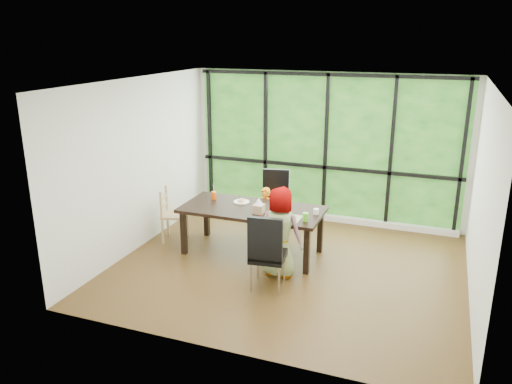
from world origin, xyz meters
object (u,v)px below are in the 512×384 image
Objects in this scene: white_mug at (316,212)px; orange_cup at (214,195)px; chair_end_beech at (175,215)px; green_cup at (305,217)px; chair_interior_leather at (268,251)px; child_toddler at (265,214)px; dining_table at (252,231)px; plate_far at (241,202)px; tissue_box at (259,209)px; child_older at (281,232)px; chair_window_leather at (275,202)px; plate_near at (286,217)px.

orange_cup is at bearing 176.14° from white_mug.
chair_end_beech is 7.06× the size of green_cup.
chair_end_beech is at bearing 172.55° from green_cup.
chair_interior_leather is 1.20× the size of child_toddler.
dining_table is 2.43× the size of chair_end_beech.
orange_cup reaches higher than plate_far.
chair_interior_leather is at bearing -110.01° from white_mug.
tissue_box is (-0.75, 0.09, 0.00)m from green_cup.
dining_table is 0.91m from child_older.
chair_interior_leather is 0.83m from green_cup.
chair_window_leather is at bearing 98.46° from child_toddler.
child_toddler is 7.14× the size of orange_cup.
child_older is at bearing -82.00° from chair_window_leather.
plate_near is 0.32m from green_cup.
child_toddler reaches higher than plate_near.
plate_far is 0.58m from tissue_box.
chair_end_beech is at bearing -171.80° from plate_far.
chair_interior_leather is (0.56, -1.96, 0.00)m from chair_window_leather.
chair_window_leather is at bearing -80.74° from chair_interior_leather.
chair_interior_leather reaches higher than orange_cup.
chair_interior_leather is 2.25m from chair_end_beech.
tissue_box reaches higher than plate_near.
child_older is 0.37m from plate_near.
chair_end_beech is at bearing -179.02° from white_mug.
plate_near is (0.87, -0.42, -0.00)m from plate_far.
child_toddler is 0.69× the size of child_older.
chair_interior_leather reaches higher than tissue_box.
orange_cup reaches higher than dining_table.
child_toddler is at bearing 29.47° from orange_cup.
plate_far is at bearing -106.52° from child_toddler.
green_cup reaches higher than plate_near.
green_cup is (0.92, -0.88, 0.36)m from child_toddler.
chair_end_beech is 0.77m from orange_cup.
green_cup reaches higher than dining_table.
chair_end_beech is at bearing -166.46° from orange_cup.
dining_table is 0.51m from tissue_box.
chair_window_leather is 0.82× the size of child_older.
plate_near is at bearing -38.03° from child_toddler.
child_older is 1.59m from orange_cup.
child_toddler reaches higher than white_mug.
chair_end_beech is at bearing -141.90° from child_toddler.
chair_interior_leather reaches higher than chair_end_beech.
orange_cup is 0.99× the size of green_cup.
green_cup is at bearing -15.49° from orange_cup.
white_mug is at bearing -3.86° from orange_cup.
plate_near is at bearing -113.20° from chair_end_beech.
dining_table is 17.29× the size of orange_cup.
dining_table is 0.62m from child_toddler.
child_toddler is 10.84× the size of white_mug.
tissue_box reaches higher than dining_table.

